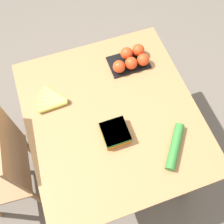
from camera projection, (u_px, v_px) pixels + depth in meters
name	position (u px, v px, depth m)	size (l,w,h in m)	color
ground_plane	(112.00, 154.00, 2.20)	(12.00, 12.00, 0.00)	#665B51
dining_table	(112.00, 122.00, 1.61)	(1.07, 0.97, 0.78)	#9E7044
chair	(6.00, 167.00, 1.64)	(0.45, 0.43, 0.96)	#8E6642
banana_bunch	(54.00, 100.00, 1.52)	(0.17, 0.18, 0.03)	brown
tomato_pack	(131.00, 59.00, 1.62)	(0.17, 0.25, 0.09)	black
carrot_bag	(115.00, 133.00, 1.42)	(0.15, 0.14, 0.06)	orange
cucumber_near	(175.00, 146.00, 1.39)	(0.24, 0.20, 0.05)	#2D702D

